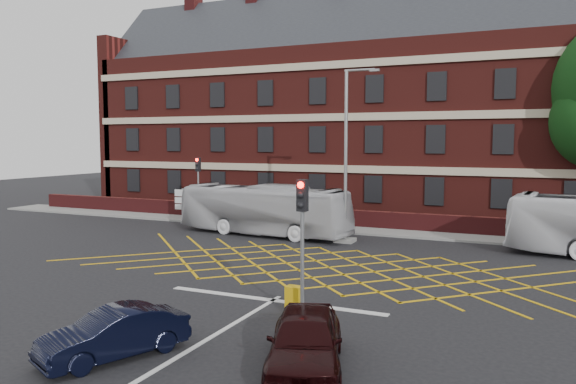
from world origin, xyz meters
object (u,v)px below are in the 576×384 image
at_px(direction_signs, 182,201).
at_px(car_navy, 114,334).
at_px(street_lamp, 347,184).
at_px(bus_left, 264,210).
at_px(car_maroon, 305,340).
at_px(traffic_light_far, 198,194).
at_px(traffic_light_near, 302,263).
at_px(utility_cabinet, 294,300).

bearing_deg(direction_signs, car_navy, -59.00).
distance_m(car_navy, direction_signs, 24.13).
bearing_deg(street_lamp, car_navy, -90.69).
relative_size(bus_left, car_navy, 2.81).
bearing_deg(street_lamp, direction_signs, 166.59).
bearing_deg(bus_left, car_maroon, -143.92).
height_order(car_navy, direction_signs, direction_signs).
height_order(traffic_light_far, street_lamp, street_lamp).
height_order(car_maroon, traffic_light_near, traffic_light_near).
xyz_separation_m(car_maroon, street_lamp, (-4.46, 16.42, 2.42)).
distance_m(bus_left, street_lamp, 5.39).
xyz_separation_m(traffic_light_far, direction_signs, (-0.75, -0.88, -0.39)).
xyz_separation_m(car_maroon, utility_cabinet, (-2.02, 3.94, -0.30)).
bearing_deg(traffic_light_far, utility_cabinet, -48.82).
height_order(car_navy, utility_cabinet, car_navy).
bearing_deg(direction_signs, car_maroon, -48.67).
relative_size(car_navy, direction_signs, 1.69).
bearing_deg(utility_cabinet, traffic_light_far, 131.18).
bearing_deg(car_navy, traffic_light_near, 79.91).
distance_m(traffic_light_far, direction_signs, 1.21).
distance_m(direction_signs, utility_cabinet, 21.63).
relative_size(car_maroon, direction_signs, 1.94).
bearing_deg(bus_left, traffic_light_far, 68.54).
relative_size(car_maroon, utility_cabinet, 4.95).
height_order(bus_left, direction_signs, bus_left).
xyz_separation_m(car_navy, traffic_light_near, (3.14, 4.66, 1.15)).
bearing_deg(car_navy, utility_cabinet, 86.90).
bearing_deg(car_maroon, bus_left, 100.34).
bearing_deg(car_navy, traffic_light_far, 142.37).
height_order(traffic_light_near, street_lamp, street_lamp).
xyz_separation_m(bus_left, traffic_light_near, (8.04, -13.32, 0.31)).
xyz_separation_m(traffic_light_near, direction_signs, (-15.57, 16.02, -0.39)).
bearing_deg(street_lamp, traffic_light_near, -77.30).
bearing_deg(street_lamp, bus_left, 176.47).
height_order(street_lamp, direction_signs, street_lamp).
height_order(street_lamp, utility_cabinet, street_lamp).
height_order(bus_left, utility_cabinet, bus_left).
bearing_deg(direction_signs, traffic_light_near, -45.82).
bearing_deg(traffic_light_far, traffic_light_near, -48.75).
bearing_deg(traffic_light_near, utility_cabinet, 133.33).
xyz_separation_m(traffic_light_near, street_lamp, (-2.93, 13.01, 1.38)).
distance_m(traffic_light_near, utility_cabinet, 1.52).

